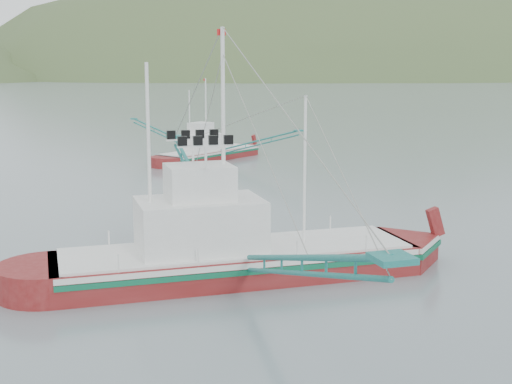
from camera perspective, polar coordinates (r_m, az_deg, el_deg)
name	(u,v)px	position (r m, az deg, el deg)	size (l,w,h in m)	color
ground	(297,288)	(31.48, 3.27, -7.65)	(1200.00, 1200.00, 0.00)	slate
main_boat	(230,241)	(32.36, -2.09, -3.94)	(16.52, 29.87, 12.08)	maroon
bg_boat_far	(208,141)	(71.13, -3.83, 4.07)	(15.79, 19.28, 8.72)	maroon
headland_right	(401,74)	(522.15, 11.56, 9.22)	(684.00, 432.00, 306.00)	#42552C
ridge_distant	(85,73)	(589.47, -13.50, 9.26)	(960.00, 400.00, 240.00)	slate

